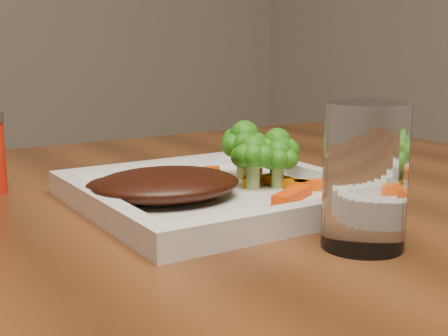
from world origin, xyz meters
TOP-DOWN VIEW (x-y plane):
  - plate at (0.32, -0.18)m, footprint 0.27×0.27m
  - steak at (0.27, -0.18)m, footprint 0.17×0.15m
  - broccoli_0 at (0.39, -0.14)m, footprint 0.08×0.08m
  - broccoli_1 at (0.41, -0.18)m, footprint 0.07×0.07m
  - broccoli_2 at (0.39, -0.20)m, footprint 0.06×0.06m
  - broccoli_3 at (0.36, -0.19)m, footprint 0.06×0.06m
  - carrot_0 at (0.37, -0.25)m, footprint 0.06×0.04m
  - carrot_1 at (0.42, -0.23)m, footprint 0.06×0.04m
  - carrot_4 at (0.35, -0.13)m, footprint 0.05×0.06m
  - carrot_5 at (0.40, -0.20)m, footprint 0.03×0.06m
  - carrot_6 at (0.38, -0.17)m, footprint 0.05×0.06m
  - drinking_glass at (0.35, -0.37)m, footprint 0.09×0.09m

SIDE VIEW (x-z plane):
  - plate at x=0.32m, z-range 0.75..0.76m
  - carrot_0 at x=0.37m, z-range 0.76..0.77m
  - carrot_1 at x=0.42m, z-range 0.76..0.77m
  - carrot_4 at x=0.35m, z-range 0.76..0.77m
  - carrot_5 at x=0.40m, z-range 0.76..0.77m
  - carrot_6 at x=0.38m, z-range 0.76..0.77m
  - steak at x=0.27m, z-range 0.76..0.79m
  - broccoli_2 at x=0.39m, z-range 0.76..0.82m
  - broccoli_3 at x=0.36m, z-range 0.76..0.82m
  - broccoli_1 at x=0.41m, z-range 0.76..0.83m
  - broccoli_0 at x=0.39m, z-range 0.76..0.83m
  - drinking_glass at x=0.35m, z-range 0.75..0.87m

